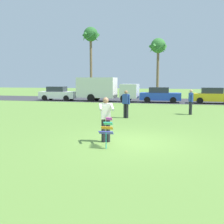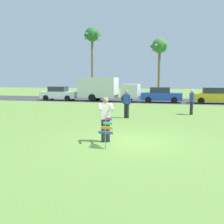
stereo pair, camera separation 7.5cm
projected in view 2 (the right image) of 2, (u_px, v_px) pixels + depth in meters
name	position (u px, v px, depth m)	size (l,w,h in m)	color
ground_plane	(132.00, 142.00, 10.28)	(120.00, 120.00, 0.00)	olive
road_strip	(163.00, 101.00, 30.00)	(120.00, 8.00, 0.01)	#38383D
person_kite_flyer	(106.00, 118.00, 10.09)	(0.70, 0.76, 1.73)	#26262B
kite_held	(107.00, 129.00, 9.30)	(0.52, 0.64, 1.04)	#D83399
parked_car_white	(59.00, 94.00, 30.46)	(4.25, 1.93, 1.60)	white
parked_truck_white_box	(105.00, 89.00, 29.03)	(6.76, 2.26, 2.62)	silver
parked_car_blue	(161.00, 95.00, 27.62)	(4.25, 1.93, 1.60)	#2347B7
parked_car_yellow	(214.00, 96.00, 26.34)	(4.24, 1.91, 1.60)	yellow
palm_tree_left_near	(92.00, 38.00, 39.03)	(2.58, 2.71, 10.10)	brown
palm_tree_right_near	(160.00, 48.00, 37.32)	(2.58, 2.71, 8.21)	brown
person_walker_near	(192.00, 101.00, 18.04)	(0.31, 0.55, 1.73)	#26262B
person_walker_far	(127.00, 103.00, 16.46)	(0.53, 0.34, 1.73)	#26262B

